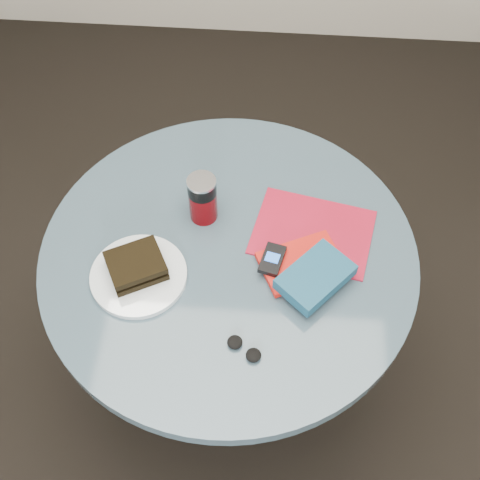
# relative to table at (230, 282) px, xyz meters

# --- Properties ---
(ground) EXTENTS (4.00, 4.00, 0.00)m
(ground) POSITION_rel_table_xyz_m (0.00, 0.00, -0.59)
(ground) COLOR black
(ground) RESTS_ON ground
(table) EXTENTS (1.00, 1.00, 0.75)m
(table) POSITION_rel_table_xyz_m (0.00, 0.00, 0.00)
(table) COLOR black
(table) RESTS_ON ground
(plate) EXTENTS (0.33, 0.33, 0.02)m
(plate) POSITION_rel_table_xyz_m (-0.22, -0.10, 0.17)
(plate) COLOR white
(plate) RESTS_ON table
(sandwich) EXTENTS (0.17, 0.17, 0.05)m
(sandwich) POSITION_rel_table_xyz_m (-0.23, -0.09, 0.20)
(sandwich) COLOR black
(sandwich) RESTS_ON plate
(soda_can) EXTENTS (0.10, 0.10, 0.14)m
(soda_can) POSITION_rel_table_xyz_m (-0.08, 0.11, 0.24)
(soda_can) COLOR #5F0409
(soda_can) RESTS_ON table
(pepper_grinder) EXTENTS (0.05, 0.05, 0.10)m
(pepper_grinder) POSITION_rel_table_xyz_m (-0.08, 0.14, 0.22)
(pepper_grinder) COLOR #3F341B
(pepper_grinder) RESTS_ON table
(magazine) EXTENTS (0.35, 0.29, 0.01)m
(magazine) POSITION_rel_table_xyz_m (0.22, 0.07, 0.17)
(magazine) COLOR maroon
(magazine) RESTS_ON table
(red_book) EXTENTS (0.24, 0.21, 0.02)m
(red_book) POSITION_rel_table_xyz_m (0.19, -0.03, 0.18)
(red_book) COLOR #B7150E
(red_book) RESTS_ON magazine
(novel) EXTENTS (0.21, 0.22, 0.04)m
(novel) POSITION_rel_table_xyz_m (0.23, -0.09, 0.20)
(novel) COLOR navy
(novel) RESTS_ON red_book
(mp3_player) EXTENTS (0.07, 0.10, 0.02)m
(mp3_player) POSITION_rel_table_xyz_m (0.12, -0.04, 0.19)
(mp3_player) COLOR black
(mp3_player) RESTS_ON red_book
(headphones) EXTENTS (0.10, 0.08, 0.02)m
(headphones) POSITION_rel_table_xyz_m (0.06, -0.28, 0.17)
(headphones) COLOR black
(headphones) RESTS_ON table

